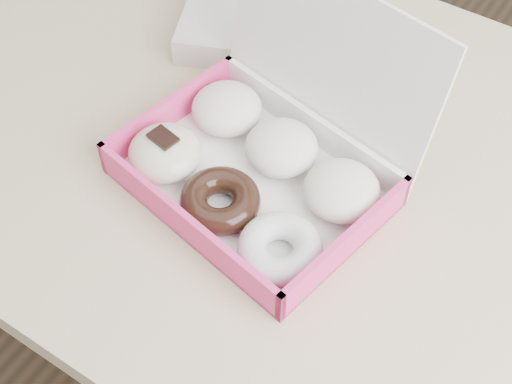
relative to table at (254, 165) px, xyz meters
The scene contains 4 objects.
ground 0.67m from the table, ahead, with size 4.00×4.00×0.00m, color black.
table is the anchor object (origin of this frame).
donut_box 0.15m from the table, 51.90° to the right, with size 0.36×0.33×0.23m.
newspapers 0.24m from the table, 113.99° to the left, with size 0.27×0.22×0.04m, color silver.
Camera 1 is at (0.37, -0.56, 1.47)m, focal length 50.00 mm.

